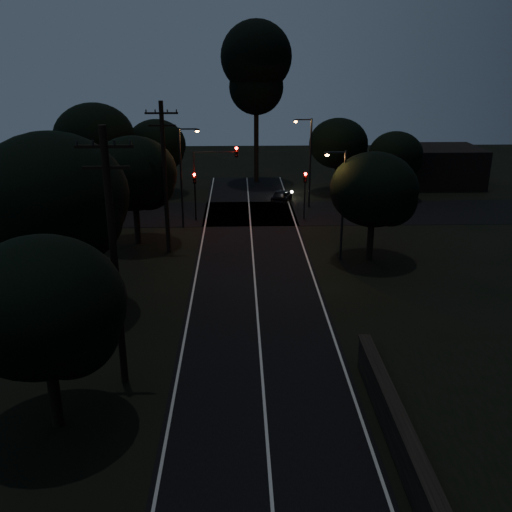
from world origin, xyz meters
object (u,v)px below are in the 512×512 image
signal_right (305,187)px  streetlight_c (341,198)px  signal_left (195,188)px  tall_pine (256,67)px  streetlight_a (183,171)px  signal_mast (215,170)px  streetlight_b (308,157)px  utility_pole_mid (114,258)px  car (282,196)px  utility_pole_far (165,176)px

signal_right → streetlight_c: bearing=-83.0°
streetlight_c → signal_right: bearing=97.0°
signal_left → streetlight_c: bearing=-43.8°
tall_pine → streetlight_a: tall_pine is taller
signal_mast → streetlight_c: streetlight_c is taller
signal_left → signal_mast: signal_mast is taller
streetlight_b → streetlight_c: 14.01m
utility_pole_mid → signal_mast: (3.09, 24.99, -1.40)m
signal_right → streetlight_a: 10.26m
signal_left → streetlight_c: size_ratio=0.55×
streetlight_a → streetlight_c: streetlight_a is taller
tall_pine → car: (2.13, -9.00, -11.39)m
signal_mast → utility_pole_mid: bearing=-97.0°
tall_pine → signal_left: 18.46m
utility_pole_mid → signal_right: bearing=67.0°
tall_pine → signal_right: 17.96m
streetlight_a → streetlight_b: bearing=29.5°
utility_pole_mid → signal_right: (10.60, 24.99, -2.90)m
utility_pole_mid → tall_pine: bearing=80.1°
signal_right → utility_pole_far: bearing=-143.0°
tall_pine → signal_left: (-5.60, -15.01, -9.17)m
signal_left → car: (7.73, 6.01, -2.22)m
utility_pole_mid → tall_pine: tall_pine is taller
utility_pole_far → signal_mast: (3.09, 7.99, -1.15)m
utility_pole_far → tall_pine: tall_pine is taller
car → utility_pole_mid: bearing=91.8°
signal_right → car: signal_right is taller
signal_right → signal_mast: bearing=180.0°
car → streetlight_c: bearing=117.8°
utility_pole_far → signal_left: utility_pole_far is taller
streetlight_c → streetlight_b: bearing=92.1°
signal_mast → car: size_ratio=1.73×
car → utility_pole_far: bearing=75.1°
tall_pine → streetlight_b: 13.93m
signal_right → car: bearing=103.7°
streetlight_c → car: size_ratio=2.07×
tall_pine → utility_pole_mid: bearing=-99.9°
signal_mast → car: bearing=44.8°
signal_right → utility_pole_mid: bearing=-113.0°
signal_left → signal_mast: (1.69, 0.00, 1.50)m
utility_pole_mid → signal_left: bearing=86.8°
streetlight_a → signal_mast: bearing=39.8°
streetlight_b → streetlight_c: streetlight_b is taller
signal_mast → streetlight_b: streetlight_b is taller
utility_pole_mid → streetlight_c: 19.15m
signal_left → streetlight_a: streetlight_a is taller
utility_pole_mid → signal_left: 25.19m
signal_right → signal_mast: signal_mast is taller
tall_pine → car: 14.67m
signal_left → utility_pole_mid: bearing=-93.2°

